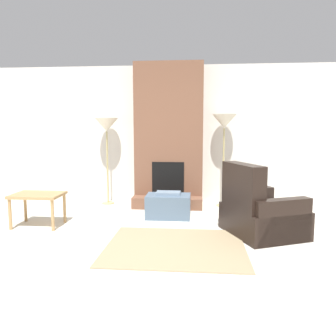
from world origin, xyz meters
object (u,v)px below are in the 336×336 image
(ottoman, at_px, (168,206))
(armchair, at_px, (258,214))
(floor_lamp_left, at_px, (107,128))
(floor_lamp_right, at_px, (224,124))
(side_table, at_px, (38,198))

(ottoman, xyz_separation_m, armchair, (1.27, -0.75, 0.09))
(armchair, distance_m, floor_lamp_left, 3.19)
(armchair, relative_size, floor_lamp_right, 0.72)
(armchair, height_order, floor_lamp_right, floor_lamp_right)
(ottoman, relative_size, side_table, 1.00)
(side_table, height_order, floor_lamp_left, floor_lamp_left)
(floor_lamp_right, bearing_deg, side_table, -151.54)
(side_table, bearing_deg, floor_lamp_left, 67.54)
(ottoman, bearing_deg, armchair, -30.45)
(floor_lamp_right, bearing_deg, floor_lamp_left, 180.00)
(armchair, distance_m, side_table, 3.13)
(side_table, height_order, floor_lamp_right, floor_lamp_right)
(ottoman, height_order, floor_lamp_right, floor_lamp_right)
(floor_lamp_left, bearing_deg, armchair, -33.04)
(ottoman, height_order, floor_lamp_left, floor_lamp_left)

